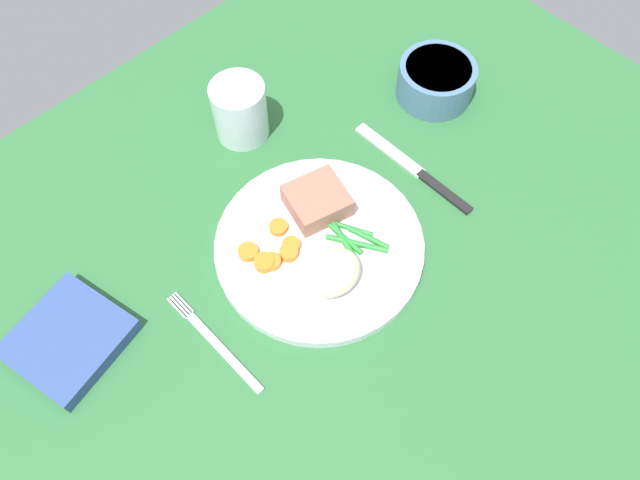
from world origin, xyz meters
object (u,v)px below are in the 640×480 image
at_px(meat_portion, 317,201).
at_px(knife, 415,170).
at_px(salad_bowl, 436,79).
at_px(dinner_plate, 320,247).
at_px(napkin, 69,339).
at_px(fork, 215,342).
at_px(water_glass, 240,114).

distance_m(meat_portion, knife, 0.16).
bearing_deg(knife, salad_bowl, 34.22).
bearing_deg(dinner_plate, salad_bowl, 13.17).
xyz_separation_m(dinner_plate, meat_portion, (0.04, 0.04, 0.02)).
bearing_deg(dinner_plate, napkin, 158.54).
bearing_deg(salad_bowl, fork, -171.24).
height_order(meat_portion, salad_bowl, salad_bowl).
relative_size(meat_portion, fork, 0.44).
bearing_deg(fork, meat_portion, 12.94).
bearing_deg(knife, napkin, 169.48).
xyz_separation_m(knife, salad_bowl, (0.13, 0.08, 0.03)).
xyz_separation_m(fork, salad_bowl, (0.49, 0.07, 0.03)).
height_order(knife, napkin, napkin).
bearing_deg(napkin, water_glass, 15.84).
height_order(meat_portion, fork, meat_portion).
height_order(meat_portion, knife, meat_portion).
bearing_deg(fork, dinner_plate, 1.93).
bearing_deg(meat_portion, water_glass, 82.92).
relative_size(dinner_plate, salad_bowl, 2.38).
distance_m(fork, napkin, 0.17).
relative_size(meat_portion, napkin, 0.59).
relative_size(knife, water_glass, 2.35).
distance_m(fork, salad_bowl, 0.49).
distance_m(knife, salad_bowl, 0.15).
height_order(dinner_plate, salad_bowl, salad_bowl).
distance_m(meat_portion, salad_bowl, 0.27).
distance_m(dinner_plate, napkin, 0.32).
xyz_separation_m(knife, napkin, (-0.48, 0.12, 0.01)).
xyz_separation_m(meat_portion, napkin, (-0.33, 0.07, -0.02)).
bearing_deg(water_glass, dinner_plate, -104.87).
distance_m(water_glass, salad_bowl, 0.29).
xyz_separation_m(dinner_plate, salad_bowl, (0.31, 0.07, 0.02)).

